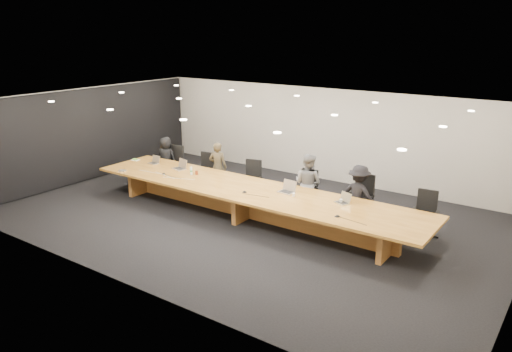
{
  "coord_description": "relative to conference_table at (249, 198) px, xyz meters",
  "views": [
    {
      "loc": [
        6.76,
        -9.35,
        4.51
      ],
      "look_at": [
        0.0,
        0.3,
        1.0
      ],
      "focal_mm": 35.0,
      "sensor_mm": 36.0,
      "label": 1
    }
  ],
  "objects": [
    {
      "name": "ground",
      "position": [
        0.0,
        0.0,
        -0.52
      ],
      "size": [
        12.0,
        12.0,
        0.0
      ],
      "primitive_type": "plane",
      "color": "black",
      "rests_on": "ground"
    },
    {
      "name": "back_wall",
      "position": [
        0.0,
        4.0,
        0.88
      ],
      "size": [
        12.0,
        0.02,
        2.8
      ],
      "primitive_type": "cube",
      "color": "silver",
      "rests_on": "ground"
    },
    {
      "name": "left_wall_panel",
      "position": [
        -5.94,
        0.0,
        0.85
      ],
      "size": [
        0.08,
        7.84,
        2.74
      ],
      "primitive_type": "cube",
      "color": "black",
      "rests_on": "ground"
    },
    {
      "name": "conference_table",
      "position": [
        0.0,
        0.0,
        0.0
      ],
      "size": [
        9.0,
        1.8,
        0.75
      ],
      "color": "#915E1F",
      "rests_on": "ground"
    },
    {
      "name": "chair_far_left",
      "position": [
        -3.72,
        1.23,
        0.02
      ],
      "size": [
        0.64,
        0.64,
        1.09
      ],
      "primitive_type": null,
      "rotation": [
        0.0,
        0.0,
        0.16
      ],
      "color": "black",
      "rests_on": "ground"
    },
    {
      "name": "chair_left",
      "position": [
        -2.45,
        1.17,
        0.01
      ],
      "size": [
        0.6,
        0.6,
        1.06
      ],
      "primitive_type": null,
      "rotation": [
        0.0,
        0.0,
        0.12
      ],
      "color": "black",
      "rests_on": "ground"
    },
    {
      "name": "chair_mid_left",
      "position": [
        -0.81,
        1.22,
        0.02
      ],
      "size": [
        0.67,
        0.67,
        1.07
      ],
      "primitive_type": null,
      "rotation": [
        0.0,
        0.0,
        0.26
      ],
      "color": "black",
      "rests_on": "ground"
    },
    {
      "name": "chair_mid_right",
      "position": [
        0.86,
        1.3,
        0.01
      ],
      "size": [
        0.55,
        0.55,
        1.06
      ],
      "primitive_type": null,
      "rotation": [
        0.0,
        0.0,
        0.03
      ],
      "color": "black",
      "rests_on": "ground"
    },
    {
      "name": "chair_right",
      "position": [
        2.32,
        1.33,
        0.07
      ],
      "size": [
        0.63,
        0.63,
        1.18
      ],
      "primitive_type": null,
      "rotation": [
        0.0,
        0.0,
        -0.06
      ],
      "color": "black",
      "rests_on": "ground"
    },
    {
      "name": "chair_far_right",
      "position": [
        3.87,
        1.32,
        0.01
      ],
      "size": [
        0.6,
        0.6,
        1.06
      ],
      "primitive_type": null,
      "rotation": [
        0.0,
        0.0,
        0.11
      ],
      "color": "black",
      "rests_on": "ground"
    },
    {
      "name": "person_a",
      "position": [
        -3.99,
        1.19,
        0.15
      ],
      "size": [
        0.73,
        0.56,
        1.33
      ],
      "primitive_type": "imported",
      "rotation": [
        0.0,
        0.0,
        3.37
      ],
      "color": "black",
      "rests_on": "ground"
    },
    {
      "name": "person_b",
      "position": [
        -1.95,
        1.2,
        0.2
      ],
      "size": [
        0.61,
        0.5,
        1.43
      ],
      "primitive_type": "imported",
      "rotation": [
        0.0,
        0.0,
        3.49
      ],
      "color": "#3B3220",
      "rests_on": "ground"
    },
    {
      "name": "person_c",
      "position": [
        0.99,
        1.15,
        0.24
      ],
      "size": [
        0.79,
        0.64,
        1.53
      ],
      "primitive_type": "imported",
      "rotation": [
        0.0,
        0.0,
        3.05
      ],
      "color": "slate",
      "rests_on": "ground"
    },
    {
      "name": "person_d",
      "position": [
        2.36,
        1.15,
        0.21
      ],
      "size": [
        0.98,
        0.62,
        1.45
      ],
      "primitive_type": "imported",
      "rotation": [
        0.0,
        0.0,
        3.06
      ],
      "color": "black",
      "rests_on": "ground"
    },
    {
      "name": "laptop_a",
      "position": [
        -3.63,
        0.31,
        0.35
      ],
      "size": [
        0.31,
        0.23,
        0.23
      ],
      "primitive_type": null,
      "rotation": [
        0.0,
        0.0,
        -0.07
      ],
      "color": "#C1AF93",
      "rests_on": "conference_table"
    },
    {
      "name": "laptop_b",
      "position": [
        -2.61,
        0.3,
        0.37
      ],
      "size": [
        0.41,
        0.34,
        0.28
      ],
      "primitive_type": null,
      "rotation": [
        0.0,
        0.0,
        -0.25
      ],
      "color": "#C2AD94",
      "rests_on": "conference_table"
    },
    {
      "name": "laptop_d",
      "position": [
        0.9,
        0.27,
        0.38
      ],
      "size": [
        0.4,
        0.31,
        0.29
      ],
      "primitive_type": null,
      "rotation": [
        0.0,
        0.0,
        -0.11
      ],
      "color": "#C1AD93",
      "rests_on": "conference_table"
    },
    {
      "name": "laptop_e",
      "position": [
        2.31,
        0.35,
        0.35
      ],
      "size": [
        0.37,
        0.33,
        0.24
      ],
      "primitive_type": null,
      "rotation": [
        0.0,
        0.0,
        -0.4
      ],
      "color": "tan",
      "rests_on": "conference_table"
    },
    {
      "name": "water_bottle",
      "position": [
        -1.97,
        0.1,
        0.33
      ],
      "size": [
        0.07,
        0.07,
        0.2
      ],
      "primitive_type": "cylinder",
      "rotation": [
        0.0,
        0.0,
        0.15
      ],
      "color": "silver",
      "rests_on": "conference_table"
    },
    {
      "name": "amber_mug",
      "position": [
        -1.87,
        0.2,
        0.28
      ],
      "size": [
        0.11,
        0.11,
        0.1
      ],
      "primitive_type": "cylinder",
      "rotation": [
        0.0,
        0.0,
        -0.43
      ],
      "color": "maroon",
      "rests_on": "conference_table"
    },
    {
      "name": "paper_cup_near",
      "position": [
        1.19,
        0.12,
        0.27
      ],
      "size": [
        0.08,
        0.08,
        0.08
      ],
      "primitive_type": "cone",
      "rotation": [
        0.0,
        0.0,
        0.24
      ],
      "color": "white",
      "rests_on": "conference_table"
    },
    {
      "name": "paper_cup_far",
      "position": [
        2.28,
        0.35,
        0.27
      ],
      "size": [
        0.1,
        0.1,
        0.09
      ],
      "primitive_type": "cone",
      "rotation": [
        0.0,
        0.0,
        0.41
      ],
      "color": "silver",
      "rests_on": "conference_table"
    },
    {
      "name": "notepad",
      "position": [
        -4.35,
        0.29,
        0.24
      ],
      "size": [
        0.24,
        0.21,
        0.01
      ],
      "primitive_type": "cube",
      "rotation": [
        0.0,
        0.0,
        0.18
      ],
      "color": "silver",
      "rests_on": "conference_table"
    },
    {
      "name": "lime_gadget",
      "position": [
        -4.36,
        0.29,
        0.25
      ],
      "size": [
        0.17,
        0.12,
        0.02
      ],
      "primitive_type": "cube",
      "rotation": [
        0.0,
        0.0,
        -0.21
      ],
      "color": "#5DB831",
      "rests_on": "notepad"
    },
    {
      "name": "av_box",
      "position": [
        -3.74,
        -0.72,
        0.24
      ],
      "size": [
        0.22,
        0.19,
        0.03
      ],
      "primitive_type": "cube",
      "rotation": [
        0.0,
        0.0,
        0.37
      ],
      "color": "silver",
      "rests_on": "conference_table"
    },
    {
      "name": "mic_left",
      "position": [
        -2.62,
        -0.28,
        0.24
      ],
      "size": [
        0.13,
        0.13,
        0.03
      ],
      "primitive_type": "cone",
      "rotation": [
        0.0,
        0.0,
        0.17
      ],
      "color": "black",
      "rests_on": "conference_table"
    },
    {
      "name": "mic_center",
      "position": [
        0.07,
        -0.28,
        0.24
      ],
      "size": [
        0.13,
        0.13,
        0.03
      ],
      "primitive_type": "cone",
      "rotation": [
        0.0,
        0.0,
        0.1
      ],
      "color": "black",
      "rests_on": "conference_table"
    },
    {
      "name": "mic_right",
      "position": [
        2.6,
        -0.46,
        0.25
      ],
      "size": [
        0.15,
        0.15,
        0.03
      ],
      "primitive_type": "cone",
      "rotation": [
        0.0,
        0.0,
        -0.17
      ],
      "color": "black",
      "rests_on": "conference_table"
    }
  ]
}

